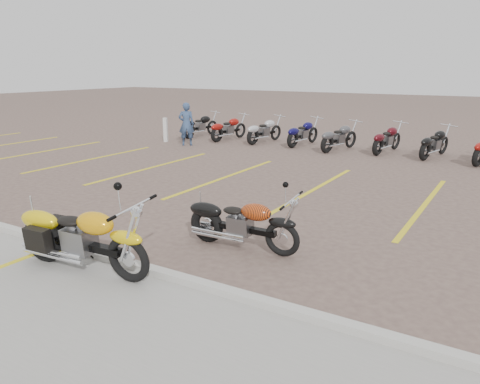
% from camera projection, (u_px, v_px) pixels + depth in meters
% --- Properties ---
extents(ground, '(100.00, 100.00, 0.00)m').
position_uv_depth(ground, '(230.00, 236.00, 8.67)').
color(ground, '#735E52').
rests_on(ground, ground).
extents(concrete_apron, '(60.00, 5.00, 0.01)m').
position_uv_depth(concrete_apron, '(2.00, 363.00, 4.96)').
color(concrete_apron, '#9E9B93').
rests_on(concrete_apron, ground).
extents(curb, '(60.00, 0.18, 0.12)m').
position_uv_depth(curb, '(158.00, 273.00, 7.01)').
color(curb, '#ADAAA3').
rests_on(curb, ground).
extents(parking_stripes, '(38.00, 5.50, 0.01)m').
position_uv_depth(parking_stripes, '(314.00, 190.00, 11.97)').
color(parking_stripes, gold).
rests_on(parking_stripes, ground).
extents(yellow_cruiser, '(2.47, 0.42, 1.02)m').
position_uv_depth(yellow_cruiser, '(81.00, 240.00, 7.09)').
color(yellow_cruiser, black).
rests_on(yellow_cruiser, ground).
extents(flame_cruiser, '(2.10, 0.32, 0.87)m').
position_uv_depth(flame_cruiser, '(241.00, 225.00, 8.00)').
color(flame_cruiser, black).
rests_on(flame_cruiser, ground).
extents(person_a, '(0.74, 0.69, 1.70)m').
position_uv_depth(person_a, '(186.00, 124.00, 18.58)').
color(person_a, '#32496F').
rests_on(person_a, ground).
extents(bollard, '(0.19, 0.19, 1.00)m').
position_uv_depth(bollard, '(165.00, 130.00, 19.61)').
color(bollard, silver).
rests_on(bollard, ground).
extents(bg_bike_row, '(22.41, 2.08, 1.10)m').
position_uv_depth(bg_bike_row, '(460.00, 144.00, 15.58)').
color(bg_bike_row, black).
rests_on(bg_bike_row, ground).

